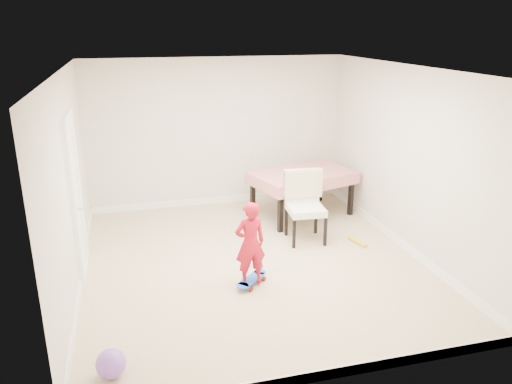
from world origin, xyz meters
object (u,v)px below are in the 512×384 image
object	(u,v)px
skateboard	(252,281)
child	(250,246)
dining_chair	(306,208)
balloon	(111,364)
dining_table	(302,194)

from	to	relation	value
skateboard	child	distance (m)	0.50
dining_chair	child	xyz separation A→B (m)	(-1.14, -1.12, 0.01)
dining_chair	balloon	bearing A→B (deg)	-134.43
child	balloon	xyz separation A→B (m)	(-1.66, -1.34, -0.40)
child	skateboard	bearing A→B (deg)	-146.19
dining_chair	balloon	distance (m)	3.75
balloon	dining_table	bearing A→B (deg)	48.25
skateboard	child	xyz separation A→B (m)	(-0.02, -0.02, 0.50)
balloon	skateboard	bearing A→B (deg)	38.80
dining_table	balloon	xyz separation A→B (m)	(-3.10, -3.48, -0.25)
dining_table	child	world-z (taller)	child
dining_table	child	bearing A→B (deg)	-140.59
dining_table	balloon	bearing A→B (deg)	-148.40
child	balloon	world-z (taller)	child
dining_chair	skateboard	world-z (taller)	dining_chair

